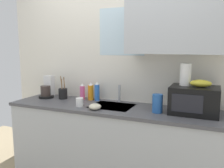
{
  "coord_description": "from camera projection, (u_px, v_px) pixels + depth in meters",
  "views": [
    {
      "loc": [
        1.03,
        -2.4,
        1.56
      ],
      "look_at": [
        0.0,
        0.0,
        1.15
      ],
      "focal_mm": 38.94,
      "sensor_mm": 36.0,
      "label": 1
    }
  ],
  "objects": [
    {
      "name": "kitchen_wall_assembly",
      "position": [
        132.0,
        63.0,
        2.84
      ],
      "size": [
        3.15,
        0.42,
        2.5
      ],
      "color": "silver",
      "rests_on": "ground"
    },
    {
      "name": "counter_unit",
      "position": [
        112.0,
        144.0,
        2.75
      ],
      "size": [
        2.38,
        0.63,
        0.9
      ],
      "color": "#B2B7BC",
      "rests_on": "ground"
    },
    {
      "name": "sink_faucet",
      "position": [
        119.0,
        93.0,
        2.88
      ],
      "size": [
        0.03,
        0.03,
        0.2
      ],
      "primitive_type": "cylinder",
      "color": "#B2B5BA",
      "rests_on": "counter_unit"
    },
    {
      "name": "microwave",
      "position": [
        194.0,
        100.0,
        2.37
      ],
      "size": [
        0.46,
        0.35,
        0.27
      ],
      "color": "black",
      "rests_on": "counter_unit"
    },
    {
      "name": "banana_bunch",
      "position": [
        201.0,
        83.0,
        2.32
      ],
      "size": [
        0.2,
        0.11,
        0.07
      ],
      "primitive_type": "ellipsoid",
      "color": "gold",
      "rests_on": "microwave"
    },
    {
      "name": "paper_towel_roll",
      "position": [
        186.0,
        74.0,
        2.42
      ],
      "size": [
        0.11,
        0.11,
        0.22
      ],
      "primitive_type": "cylinder",
      "color": "white",
      "rests_on": "microwave"
    },
    {
      "name": "coffee_maker",
      "position": [
        47.0,
        89.0,
        3.13
      ],
      "size": [
        0.19,
        0.21,
        0.28
      ],
      "color": "black",
      "rests_on": "counter_unit"
    },
    {
      "name": "dish_soap_bottle_blue",
      "position": [
        97.0,
        92.0,
        2.96
      ],
      "size": [
        0.06,
        0.06,
        0.23
      ],
      "color": "blue",
      "rests_on": "counter_unit"
    },
    {
      "name": "dish_soap_bottle_orange",
      "position": [
        91.0,
        92.0,
        2.99
      ],
      "size": [
        0.07,
        0.07,
        0.22
      ],
      "color": "orange",
      "rests_on": "counter_unit"
    },
    {
      "name": "dish_soap_bottle_pink",
      "position": [
        82.0,
        92.0,
        3.01
      ],
      "size": [
        0.06,
        0.06,
        0.21
      ],
      "color": "#E55999",
      "rests_on": "counter_unit"
    },
    {
      "name": "cereal_canister",
      "position": [
        157.0,
        103.0,
        2.42
      ],
      "size": [
        0.1,
        0.1,
        0.18
      ],
      "primitive_type": "cylinder",
      "color": "#2659A5",
      "rests_on": "counter_unit"
    },
    {
      "name": "mug_white",
      "position": [
        80.0,
        102.0,
        2.67
      ],
      "size": [
        0.08,
        0.08,
        0.09
      ],
      "primitive_type": "cylinder",
      "color": "white",
      "rests_on": "counter_unit"
    },
    {
      "name": "utensil_crock",
      "position": [
        63.0,
        93.0,
        3.06
      ],
      "size": [
        0.11,
        0.11,
        0.29
      ],
      "color": "black",
      "rests_on": "counter_unit"
    },
    {
      "name": "small_bowl",
      "position": [
        95.0,
        107.0,
        2.53
      ],
      "size": [
        0.13,
        0.13,
        0.06
      ],
      "primitive_type": "ellipsoid",
      "color": "beige",
      "rests_on": "counter_unit"
    }
  ]
}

